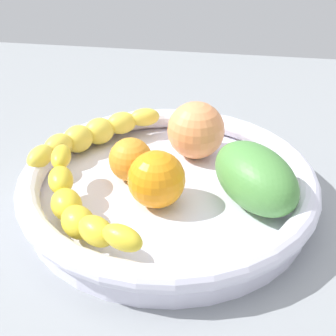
% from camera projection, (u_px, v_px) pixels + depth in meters
% --- Properties ---
extents(kitchen_counter, '(1.20, 1.20, 0.03)m').
position_uv_depth(kitchen_counter, '(168.00, 212.00, 0.60)').
color(kitchen_counter, gray).
rests_on(kitchen_counter, ground).
extents(fruit_bowl, '(0.37, 0.37, 0.05)m').
position_uv_depth(fruit_bowl, '(168.00, 186.00, 0.58)').
color(fruit_bowl, silver).
rests_on(fruit_bowl, kitchen_counter).
extents(banana_draped_left, '(0.15, 0.18, 0.05)m').
position_uv_depth(banana_draped_left, '(77.00, 205.00, 0.50)').
color(banana_draped_left, yellow).
rests_on(banana_draped_left, fruit_bowl).
extents(banana_draped_right, '(0.15, 0.17, 0.04)m').
position_uv_depth(banana_draped_right, '(91.00, 135.00, 0.65)').
color(banana_draped_right, yellow).
rests_on(banana_draped_right, fruit_bowl).
extents(orange_front, '(0.07, 0.07, 0.07)m').
position_uv_depth(orange_front, '(156.00, 179.00, 0.54)').
color(orange_front, orange).
rests_on(orange_front, fruit_bowl).
extents(orange_mid_left, '(0.06, 0.06, 0.06)m').
position_uv_depth(orange_mid_left, '(131.00, 160.00, 0.59)').
color(orange_mid_left, orange).
rests_on(orange_mid_left, fruit_bowl).
extents(mango_green, '(0.14, 0.15, 0.07)m').
position_uv_depth(mango_green, '(255.00, 177.00, 0.54)').
color(mango_green, '#4E8E41').
rests_on(mango_green, fruit_bowl).
extents(peach_blush, '(0.08, 0.08, 0.08)m').
position_uv_depth(peach_blush, '(196.00, 130.00, 0.63)').
color(peach_blush, '#F9985B').
rests_on(peach_blush, fruit_bowl).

